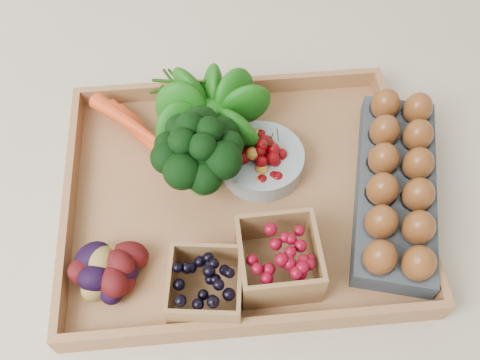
{
  "coord_description": "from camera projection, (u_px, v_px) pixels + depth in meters",
  "views": [
    {
      "loc": [
        -0.04,
        -0.44,
        0.76
      ],
      "look_at": [
        0.0,
        0.0,
        0.06
      ],
      "focal_mm": 40.0,
      "sensor_mm": 36.0,
      "label": 1
    }
  ],
  "objects": [
    {
      "name": "punnet_blackberry",
      "position": [
        205.0,
        287.0,
        0.74
      ],
      "size": [
        0.11,
        0.11,
        0.07
      ],
      "primitive_type": "cube",
      "rotation": [
        0.0,
        0.0,
        -0.13
      ],
      "color": "black",
      "rests_on": "tray"
    },
    {
      "name": "cherry_bowl",
      "position": [
        261.0,
        161.0,
        0.88
      ],
      "size": [
        0.14,
        0.14,
        0.04
      ],
      "primitive_type": "cylinder",
      "color": "#8C9EA5",
      "rests_on": "tray"
    },
    {
      "name": "potatoes",
      "position": [
        107.0,
        271.0,
        0.75
      ],
      "size": [
        0.13,
        0.13,
        0.07
      ],
      "primitive_type": null,
      "color": "#3C090B",
      "rests_on": "tray"
    },
    {
      "name": "ground",
      "position": [
        240.0,
        200.0,
        0.88
      ],
      "size": [
        4.0,
        4.0,
        0.0
      ],
      "primitive_type": "plane",
      "color": "beige",
      "rests_on": "ground"
    },
    {
      "name": "broccoli",
      "position": [
        199.0,
        166.0,
        0.83
      ],
      "size": [
        0.14,
        0.14,
        0.11
      ],
      "primitive_type": null,
      "color": "black",
      "rests_on": "tray"
    },
    {
      "name": "tray",
      "position": [
        240.0,
        197.0,
        0.87
      ],
      "size": [
        0.55,
        0.45,
        0.01
      ],
      "primitive_type": "cube",
      "color": "#A77246",
      "rests_on": "ground"
    },
    {
      "name": "punnet_raspberry",
      "position": [
        278.0,
        259.0,
        0.76
      ],
      "size": [
        0.12,
        0.12,
        0.08
      ],
      "primitive_type": "cube",
      "rotation": [
        0.0,
        0.0,
        0.02
      ],
      "color": "maroon",
      "rests_on": "tray"
    },
    {
      "name": "egg_carton",
      "position": [
        395.0,
        188.0,
        0.85
      ],
      "size": [
        0.2,
        0.36,
        0.04
      ],
      "primitive_type": "cube",
      "rotation": [
        0.0,
        0.0,
        -0.26
      ],
      "color": "#3C434C",
      "rests_on": "tray"
    },
    {
      "name": "lettuce",
      "position": [
        212.0,
        110.0,
        0.87
      ],
      "size": [
        0.13,
        0.13,
        0.13
      ],
      "primitive_type": "sphere",
      "color": "#0D500C",
      "rests_on": "tray"
    },
    {
      "name": "carrots",
      "position": [
        146.0,
        137.0,
        0.9
      ],
      "size": [
        0.2,
        0.14,
        0.05
      ],
      "primitive_type": null,
      "color": "red",
      "rests_on": "tray"
    }
  ]
}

